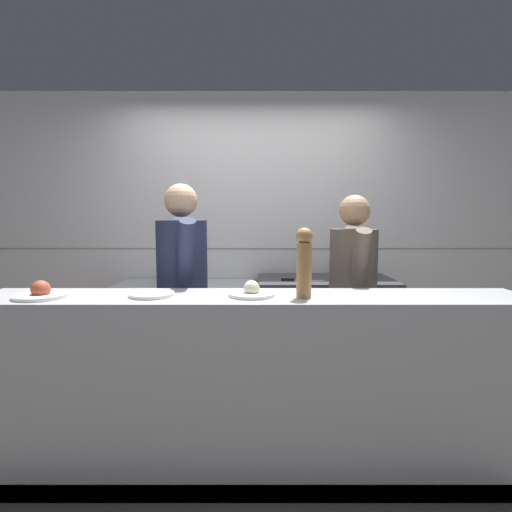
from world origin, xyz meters
The scene contains 13 objects.
ground_plane centered at (0.00, 0.00, 0.00)m, with size 14.00×14.00×0.00m, color #4C4742.
wall_back_tiled centered at (0.00, 1.50, 1.30)m, with size 8.00×0.06×2.60m.
oven_range centered at (-0.62, 1.10, 0.43)m, with size 1.20×0.71×0.86m.
prep_counter centered at (0.61, 1.10, 0.46)m, with size 1.16×0.65×0.92m.
pass_counter centered at (-0.01, -0.19, 0.51)m, with size 2.98×0.45×1.03m.
stock_pot centered at (-0.68, 1.08, 0.98)m, with size 0.29×0.29×0.23m.
chefs_knife centered at (0.36, 0.98, 0.93)m, with size 0.35×0.06×0.02m.
plated_dish_main centered at (-1.12, -0.24, 1.05)m, with size 0.28×0.28×0.10m.
plated_dish_appetiser centered at (-0.55, -0.20, 1.04)m, with size 0.24×0.24×0.02m.
plated_dish_dessert centered at (-0.02, -0.20, 1.05)m, with size 0.25×0.25×0.09m.
pepper_mill centered at (0.26, -0.24, 1.22)m, with size 0.09×0.09×0.37m.
chef_head_cook centered at (-0.49, 0.36, 0.93)m, with size 0.42×0.72×1.67m.
chef_sous centered at (0.68, 0.43, 0.89)m, with size 0.34×0.70×1.60m.
Camera 1 is at (0.01, -2.31, 1.45)m, focal length 28.00 mm.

